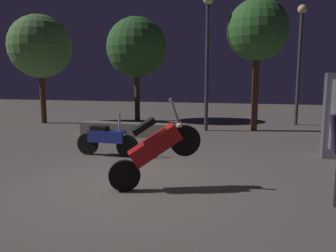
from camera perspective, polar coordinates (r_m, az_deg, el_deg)
The scene contains 9 objects.
ground_plane at distance 6.26m, azimuth -5.97°, elevation -10.14°, with size 40.00×40.00×0.00m, color #605951.
motorcycle_red_foreground at distance 5.82m, azimuth -2.32°, elevation -3.90°, with size 1.54×0.81×1.63m.
motorcycle_blue_parked_left at distance 8.47m, azimuth -10.60°, elevation -2.24°, with size 1.66×0.33×1.11m.
streetlamp_near at distance 14.77m, azimuth 21.98°, elevation 12.23°, with size 0.36×0.36×4.88m.
streetlamp_far at distance 12.33m, azimuth 6.86°, elevation 13.72°, with size 0.36×0.36×4.92m.
tree_left_bg at distance 15.23m, azimuth -5.50°, elevation 13.39°, with size 2.71×2.71×4.68m.
tree_center_bg at distance 15.36m, azimuth -21.39°, elevation 12.70°, with size 2.66×2.66×4.62m.
tree_right_bg at distance 12.74m, azimuth 15.32°, elevation 15.70°, with size 2.22×2.22×4.80m.
planter_wall_low at distance 11.30m, azimuth -7.51°, elevation -0.59°, with size 3.12×0.50×0.45m.
Camera 1 is at (1.98, -5.59, 1.99)m, focal length 35.01 mm.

